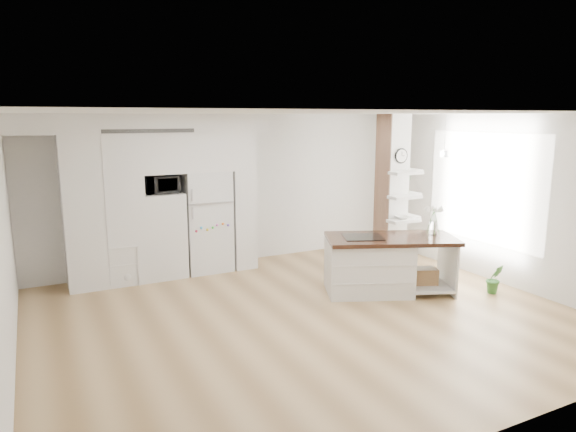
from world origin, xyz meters
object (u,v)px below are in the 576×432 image
bookshelf (122,267)px  refrigerator (206,221)px  kitchen_island (376,263)px  floor_plant_a (495,279)px

bookshelf → refrigerator: bearing=9.5°
refrigerator → kitchen_island: 3.03m
refrigerator → bookshelf: size_ratio=2.67×
refrigerator → bookshelf: (-1.47, -0.18, -0.59)m
bookshelf → floor_plant_a: 5.81m
refrigerator → floor_plant_a: (3.52, -3.16, -0.65)m
refrigerator → kitchen_island: bearing=-49.7°
kitchen_island → floor_plant_a: (1.58, -0.87, -0.22)m
bookshelf → floor_plant_a: (5.00, -2.97, -0.06)m
refrigerator → floor_plant_a: bearing=-41.8°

